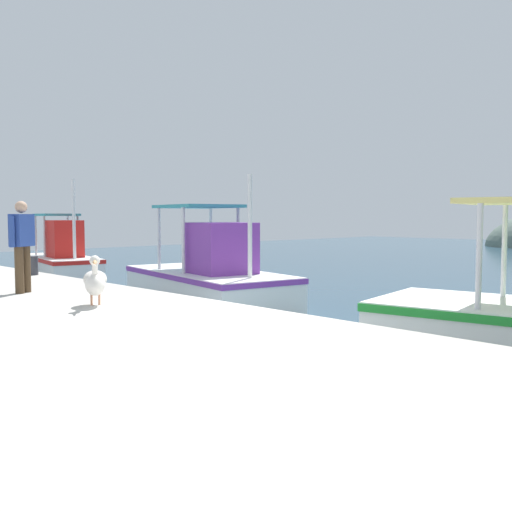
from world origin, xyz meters
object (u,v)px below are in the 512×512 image
Objects in this scene: fisherman_standing at (22,242)px; fishing_boat_second at (209,278)px; mooring_bollard_second at (32,266)px; pelican at (95,281)px; fishing_boat_nearest at (61,261)px.

fishing_boat_second is at bearing 94.53° from fisherman_standing.
mooring_bollard_second is (-2.72, -3.30, 0.34)m from fishing_boat_second.
mooring_bollard_second is (-5.44, 1.32, -0.17)m from pelican.
fisherman_standing reaches higher than pelican.
fishing_boat_nearest reaches higher than fishing_boat_second.
fishing_boat_nearest is at bearing 150.04° from fisherman_standing.
fisherman_standing is (-2.33, -0.19, 0.55)m from pelican.
fishing_boat_second is 5.39m from pelican.
fisherman_standing is at bearing -85.47° from fishing_boat_second.
fishing_boat_nearest is 7.65m from fishing_boat_second.
pelican is 2.05× the size of mooring_bollard_second.
fisherman_standing is at bearing -175.42° from pelican.
mooring_bollard_second is at bearing -32.36° from fishing_boat_nearest.
fisherman_standing is (0.38, -4.81, 1.06)m from fishing_boat_second.
fisherman_standing is 3.73× the size of mooring_bollard_second.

